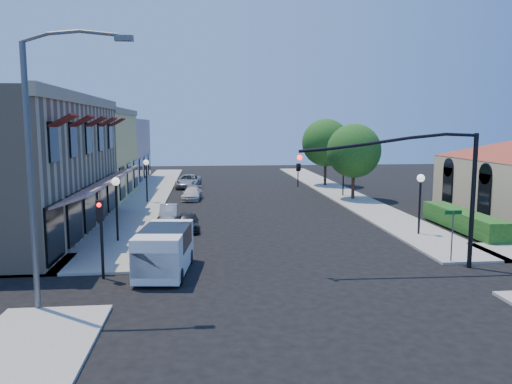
{
  "coord_description": "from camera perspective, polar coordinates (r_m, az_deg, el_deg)",
  "views": [
    {
      "loc": [
        -3.71,
        -19.13,
        6.33
      ],
      "look_at": [
        -0.89,
        8.59,
        2.6
      ],
      "focal_mm": 35.0,
      "sensor_mm": 36.0,
      "label": 1
    }
  ],
  "objects": [
    {
      "name": "lamppost_right_far",
      "position": [
        44.97,
        9.97,
        2.92
      ],
      "size": [
        0.44,
        0.44,
        3.57
      ],
      "color": "black",
      "rests_on": "ground"
    },
    {
      "name": "parked_car_a",
      "position": [
        30.5,
        -7.77,
        -3.38
      ],
      "size": [
        1.4,
        3.25,
        1.09
      ],
      "primitive_type": "imported",
      "rotation": [
        0.0,
        0.0,
        0.04
      ],
      "color": "black",
      "rests_on": "ground"
    },
    {
      "name": "parked_car_b",
      "position": [
        33.85,
        -9.96,
        -2.34
      ],
      "size": [
        1.25,
        3.31,
        1.08
      ],
      "primitive_type": "imported",
      "rotation": [
        0.0,
        0.0,
        0.03
      ],
      "color": "#9C9FA1",
      "rests_on": "ground"
    },
    {
      "name": "secondary_signal",
      "position": [
        21.36,
        -17.33,
        -3.55
      ],
      "size": [
        0.28,
        0.42,
        3.32
      ],
      "color": "black",
      "rests_on": "ground"
    },
    {
      "name": "cobra_streetlight",
      "position": [
        18.0,
        -23.44,
        3.62
      ],
      "size": [
        3.6,
        0.25,
        9.31
      ],
      "color": "#595B5E",
      "rests_on": "ground"
    },
    {
      "name": "parked_car_c",
      "position": [
        42.98,
        -7.32,
        -0.19
      ],
      "size": [
        1.88,
        3.8,
        1.06
      ],
      "primitive_type": "imported",
      "rotation": [
        0.0,
        0.0,
        -0.11
      ],
      "color": "silver",
      "rests_on": "ground"
    },
    {
      "name": "street_tree_a",
      "position": [
        43.04,
        11.12,
        4.64
      ],
      "size": [
        4.56,
        4.56,
        6.48
      ],
      "color": "#372416",
      "rests_on": "ground"
    },
    {
      "name": "street_name_sign",
      "position": [
        24.53,
        21.55,
        -3.8
      ],
      "size": [
        0.8,
        0.06,
        2.5
      ],
      "color": "#595B5E",
      "rests_on": "ground"
    },
    {
      "name": "parked_car_d",
      "position": [
        51.47,
        -7.73,
        1.24
      ],
      "size": [
        2.73,
        5.03,
        1.34
      ],
      "primitive_type": "imported",
      "rotation": [
        0.0,
        0.0,
        -0.11
      ],
      "color": "#A2A4A7",
      "rests_on": "ground"
    },
    {
      "name": "sidewalk_right",
      "position": [
        48.19,
        9.22,
        0.05
      ],
      "size": [
        3.5,
        50.0,
        0.12
      ],
      "primitive_type": "cube",
      "color": "gray",
      "rests_on": "ground"
    },
    {
      "name": "yellow_stucco_building",
      "position": [
        46.71,
        -20.48,
        4.04
      ],
      "size": [
        10.0,
        12.0,
        7.6
      ],
      "primitive_type": "cube",
      "color": "#DDC863",
      "rests_on": "ground"
    },
    {
      "name": "curb_red_strip",
      "position": [
        28.04,
        -12.25,
        -5.6
      ],
      "size": [
        0.25,
        10.0,
        0.06
      ],
      "primitive_type": "cube",
      "color": "maroon",
      "rests_on": "ground"
    },
    {
      "name": "pink_stucco_building",
      "position": [
        58.4,
        -17.51,
        4.49
      ],
      "size": [
        10.0,
        12.0,
        7.0
      ],
      "primitive_type": "cube",
      "color": "#C39A93",
      "rests_on": "ground"
    },
    {
      "name": "lamppost_right_near",
      "position": [
        29.97,
        18.28,
        0.35
      ],
      "size": [
        0.44,
        0.44,
        3.57
      ],
      "color": "black",
      "rests_on": "ground"
    },
    {
      "name": "signal_mast_arm",
      "position": [
        22.84,
        18.98,
        1.58
      ],
      "size": [
        8.01,
        0.39,
        6.0
      ],
      "color": "black",
      "rests_on": "ground"
    },
    {
      "name": "lamppost_left_near",
      "position": [
        27.78,
        -15.69,
        -0.1
      ],
      "size": [
        0.44,
        0.44,
        3.57
      ],
      "color": "black",
      "rests_on": "ground"
    },
    {
      "name": "white_van",
      "position": [
        21.79,
        -10.44,
        -6.31
      ],
      "size": [
        2.36,
        4.59,
        1.96
      ],
      "color": "white",
      "rests_on": "ground"
    },
    {
      "name": "sidewalk_left",
      "position": [
        46.82,
        -11.94,
        -0.24
      ],
      "size": [
        3.5,
        50.0,
        0.12
      ],
      "primitive_type": "cube",
      "color": "gray",
      "rests_on": "ground"
    },
    {
      "name": "lamppost_left_far",
      "position": [
        41.56,
        -12.42,
        2.48
      ],
      "size": [
        0.44,
        0.44,
        3.57
      ],
      "color": "black",
      "rests_on": "ground"
    },
    {
      "name": "hedge",
      "position": [
        32.69,
        22.5,
        -4.13
      ],
      "size": [
        1.4,
        8.0,
        1.1
      ],
      "primitive_type": "cube",
      "color": "#174A15",
      "rests_on": "ground"
    },
    {
      "name": "ground",
      "position": [
        20.49,
        4.99,
        -10.4
      ],
      "size": [
        120.0,
        120.0,
        0.0
      ],
      "primitive_type": "plane",
      "color": "black",
      "rests_on": "ground"
    },
    {
      "name": "street_tree_b",
      "position": [
        52.67,
        7.97,
        5.61
      ],
      "size": [
        4.94,
        4.94,
        7.02
      ],
      "color": "#372416",
      "rests_on": "ground"
    },
    {
      "name": "corner_brick_building",
      "position": [
        32.42,
        -27.06,
        2.68
      ],
      "size": [
        11.77,
        18.2,
        8.1
      ],
      "color": "tan",
      "rests_on": "ground"
    }
  ]
}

